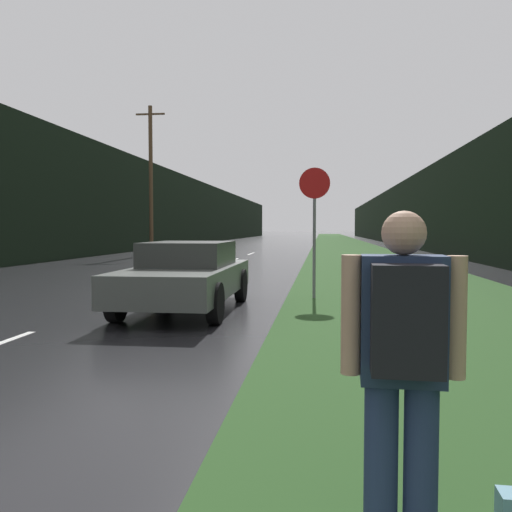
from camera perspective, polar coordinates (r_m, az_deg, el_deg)
name	(u,v)px	position (r m, az deg, el deg)	size (l,w,h in m)	color
grass_verge	(352,250)	(40.44, 10.02, 0.59)	(6.00, 240.00, 0.02)	#26471E
lane_stripe_c	(146,291)	(14.24, -11.55, -3.66)	(0.12, 3.00, 0.01)	silver
lane_stripe_d	(204,270)	(20.97, -5.49, -1.52)	(0.12, 3.00, 0.01)	silver
lane_stripe_e	(233,260)	(27.83, -2.39, -0.42)	(0.12, 3.00, 0.01)	silver
lane_stripe_f	(251,254)	(34.75, -0.53, 0.25)	(0.12, 3.00, 0.01)	silver
treeline_far_side	(172,210)	(52.34, -8.85, 4.83)	(2.00, 140.00, 6.79)	black
treeline_near_side	(413,214)	(51.03, 16.20, 4.28)	(2.00, 140.00, 5.88)	black
utility_pole_far	(151,179)	(34.07, -11.01, 8.00)	(1.80, 0.24, 9.07)	#4C3823
stop_sign	(314,218)	(12.48, 6.17, 3.99)	(0.71, 0.07, 3.01)	slate
hitchhiker_with_backpack	(403,362)	(2.74, 15.21, -10.69)	(0.59, 0.42, 1.71)	navy
car_passing_near	(187,275)	(10.82, -7.29, -1.97)	(1.95, 4.71, 1.35)	#4C514C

